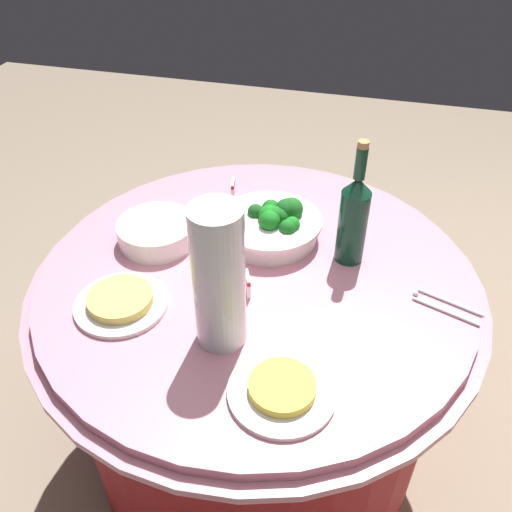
{
  "coord_description": "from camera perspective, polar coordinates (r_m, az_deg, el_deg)",
  "views": [
    {
      "loc": [
        1.02,
        0.26,
        1.64
      ],
      "look_at": [
        0.0,
        0.0,
        0.79
      ],
      "focal_mm": 38.12,
      "sensor_mm": 36.0,
      "label": 1
    }
  ],
  "objects": [
    {
      "name": "wine_bottle",
      "position": [
        1.37,
        10.19,
        4.02
      ],
      "size": [
        0.07,
        0.07,
        0.34
      ],
      "color": "#0E3B26",
      "rests_on": "buffet_table"
    },
    {
      "name": "label_placard_front",
      "position": [
        1.65,
        -2.41,
        7.14
      ],
      "size": [
        0.05,
        0.02,
        0.05
      ],
      "color": "white",
      "rests_on": "buffet_table"
    },
    {
      "name": "decorative_fruit_vase",
      "position": [
        1.12,
        -3.88,
        -3.05
      ],
      "size": [
        0.11,
        0.11,
        0.34
      ],
      "color": "silver",
      "rests_on": "buffet_table"
    },
    {
      "name": "food_plate_noodles",
      "position": [
        1.32,
        -14.01,
        -4.66
      ],
      "size": [
        0.22,
        0.22,
        0.03
      ],
      "color": "white",
      "rests_on": "buffet_table"
    },
    {
      "name": "serving_tongs",
      "position": [
        1.36,
        19.22,
        -4.95
      ],
      "size": [
        0.1,
        0.17,
        0.01
      ],
      "color": "silver",
      "rests_on": "buffet_table"
    },
    {
      "name": "buffet_table",
      "position": [
        1.64,
        0.0,
        -11.34
      ],
      "size": [
        1.16,
        1.16,
        0.74
      ],
      "color": "maroon",
      "rests_on": "ground_plane"
    },
    {
      "name": "plate_stack",
      "position": [
        1.49,
        -10.37,
        2.5
      ],
      "size": [
        0.21,
        0.21,
        0.06
      ],
      "color": "white",
      "rests_on": "buffet_table"
    },
    {
      "name": "broccoli_bowl",
      "position": [
        1.47,
        1.81,
        3.34
      ],
      "size": [
        0.28,
        0.28,
        0.11
      ],
      "color": "white",
      "rests_on": "buffet_table"
    },
    {
      "name": "ground_plane",
      "position": [
        1.95,
        0.0,
        -18.43
      ],
      "size": [
        6.0,
        6.0,
        0.0
      ],
      "primitive_type": "plane",
      "color": "gray"
    },
    {
      "name": "food_plate_fried_egg",
      "position": [
        1.11,
        2.74,
        -13.84
      ],
      "size": [
        0.22,
        0.22,
        0.03
      ],
      "color": "white",
      "rests_on": "buffet_table"
    },
    {
      "name": "label_placard_mid",
      "position": [
        1.3,
        -1.02,
        -2.79
      ],
      "size": [
        0.05,
        0.03,
        0.05
      ],
      "color": "white",
      "rests_on": "buffet_table"
    }
  ]
}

